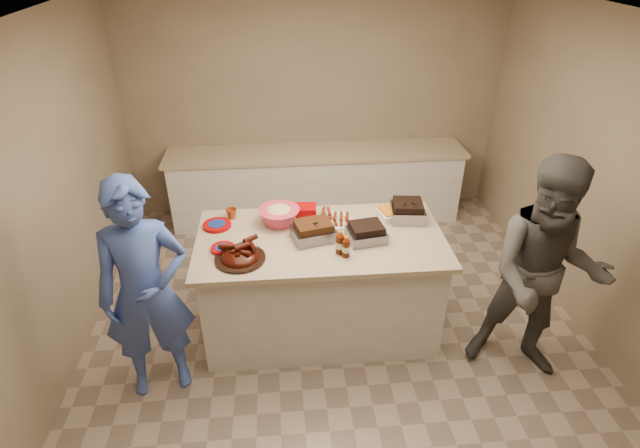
{
  "coord_description": "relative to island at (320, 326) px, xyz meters",
  "views": [
    {
      "loc": [
        -0.47,
        -3.37,
        3.21
      ],
      "look_at": [
        -0.14,
        0.19,
        1.08
      ],
      "focal_mm": 28.0,
      "sensor_mm": 36.0,
      "label": 1
    }
  ],
  "objects": [
    {
      "name": "plastic_cup",
      "position": [
        -0.76,
        0.39,
        0.98
      ],
      "size": [
        0.1,
        0.09,
        0.1
      ],
      "primitive_type": "imported",
      "rotation": [
        0.0,
        0.0,
        -0.01
      ],
      "color": "#853710",
      "rests_on": "island"
    },
    {
      "name": "pulled_pork_tray",
      "position": [
        -0.06,
        -0.02,
        0.98
      ],
      "size": [
        0.39,
        0.33,
        0.1
      ],
      "primitive_type": "cube",
      "rotation": [
        0.0,
        0.0,
        0.24
      ],
      "color": "#47230F",
      "rests_on": "island"
    },
    {
      "name": "sauce_bowl",
      "position": [
        -0.01,
        0.25,
        0.98
      ],
      "size": [
        0.14,
        0.04,
        0.14
      ],
      "primitive_type": "imported",
      "rotation": [
        0.0,
        0.0,
        -0.01
      ],
      "color": "silver",
      "rests_on": "island"
    },
    {
      "name": "back_counter",
      "position": [
        0.14,
        2.06,
        0.45
      ],
      "size": [
        3.6,
        0.64,
        0.9
      ],
      "primitive_type": null,
      "color": "silver",
      "rests_on": "ground"
    },
    {
      "name": "basket_stack",
      "position": [
        -0.11,
        0.36,
        0.98
      ],
      "size": [
        0.22,
        0.18,
        0.11
      ],
      "primitive_type": "cube",
      "rotation": [
        0.0,
        0.0,
        -0.08
      ],
      "color": "#9E0203",
      "rests_on": "island"
    },
    {
      "name": "sausage_plate",
      "position": [
        0.15,
        0.25,
        0.98
      ],
      "size": [
        0.36,
        0.36,
        0.05
      ],
      "primitive_type": "cylinder",
      "rotation": [
        0.0,
        0.0,
        -0.12
      ],
      "color": "silver",
      "rests_on": "island"
    },
    {
      "name": "plate_stack_large",
      "position": [
        -0.88,
        0.26,
        0.98
      ],
      "size": [
        0.24,
        0.24,
        0.03
      ],
      "primitive_type": "cylinder",
      "rotation": [
        0.0,
        0.0,
        -0.01
      ],
      "color": "#9E0203",
      "rests_on": "island"
    },
    {
      "name": "coleslaw_bowl",
      "position": [
        -0.34,
        0.25,
        0.98
      ],
      "size": [
        0.36,
        0.36,
        0.25
      ],
      "primitive_type": null,
      "rotation": [
        0.0,
        0.0,
        -0.01
      ],
      "color": "#D63453",
      "rests_on": "island"
    },
    {
      "name": "roasting_pan",
      "position": [
        0.79,
        0.24,
        0.98
      ],
      "size": [
        0.32,
        0.32,
        0.12
      ],
      "primitive_type": "cube",
      "rotation": [
        0.0,
        0.0,
        -0.12
      ],
      "color": "gray",
      "rests_on": "island"
    },
    {
      "name": "guest_gray",
      "position": [
        1.65,
        -0.63,
        0.0
      ],
      "size": [
        1.53,
        2.1,
        0.72
      ],
      "primitive_type": "imported",
      "rotation": [
        0.0,
        0.0,
        -0.36
      ],
      "color": "#504E49",
      "rests_on": "ground"
    },
    {
      "name": "brisket_tray",
      "position": [
        0.37,
        -0.07,
        0.98
      ],
      "size": [
        0.34,
        0.29,
        0.09
      ],
      "primitive_type": "cube",
      "rotation": [
        0.0,
        0.0,
        0.15
      ],
      "color": "black",
      "rests_on": "island"
    },
    {
      "name": "island",
      "position": [
        0.0,
        0.0,
        0.0
      ],
      "size": [
        2.08,
        1.11,
        0.98
      ],
      "primitive_type": null,
      "rotation": [
        0.0,
        0.0,
        -0.01
      ],
      "color": "silver",
      "rests_on": "ground"
    },
    {
      "name": "bbq_bottle_b",
      "position": [
        0.17,
        -0.3,
        0.98
      ],
      "size": [
        0.06,
        0.06,
        0.18
      ],
      "primitive_type": "cylinder",
      "rotation": [
        0.0,
        0.0,
        -0.01
      ],
      "color": "#3C1505",
      "rests_on": "island"
    },
    {
      "name": "plate_stack_small",
      "position": [
        -0.8,
        -0.12,
        0.98
      ],
      "size": [
        0.2,
        0.2,
        0.03
      ],
      "primitive_type": "cylinder",
      "rotation": [
        0.0,
        0.0,
        -0.01
      ],
      "color": "#9E0203",
      "rests_on": "island"
    },
    {
      "name": "mustard_bottle",
      "position": [
        -0.19,
        0.04,
        0.98
      ],
      "size": [
        0.04,
        0.04,
        0.12
      ],
      "primitive_type": "cylinder",
      "rotation": [
        0.0,
        0.0,
        -0.01
      ],
      "color": "yellow",
      "rests_on": "island"
    },
    {
      "name": "bbq_bottle_a",
      "position": [
        0.13,
        -0.25,
        0.98
      ],
      "size": [
        0.07,
        0.07,
        0.2
      ],
      "primitive_type": "cylinder",
      "rotation": [
        0.0,
        0.0,
        -0.01
      ],
      "color": "#3C1505",
      "rests_on": "island"
    },
    {
      "name": "guest_blue",
      "position": [
        -1.33,
        -0.53,
        0.0
      ],
      "size": [
        1.05,
        1.93,
        0.44
      ],
      "primitive_type": "imported",
      "rotation": [
        0.0,
        0.0,
        0.22
      ],
      "color": "#3F5AB5",
      "rests_on": "ground"
    },
    {
      "name": "mac_cheese_dish",
      "position": [
        0.7,
        0.29,
        0.98
      ],
      "size": [
        0.36,
        0.3,
        0.08
      ],
      "primitive_type": "cube",
      "rotation": [
        0.0,
        0.0,
        0.24
      ],
      "color": "orange",
      "rests_on": "island"
    },
    {
      "name": "rib_platter",
      "position": [
        -0.65,
        -0.26,
        0.98
      ],
      "size": [
        0.43,
        0.43,
        0.16
      ],
      "primitive_type": null,
      "rotation": [
        0.0,
        0.0,
        -0.08
      ],
      "color": "#3D0D04",
      "rests_on": "island"
    },
    {
      "name": "room",
      "position": [
        0.14,
        -0.14,
        0.0
      ],
      "size": [
        4.5,
        5.0,
        2.7
      ],
      "primitive_type": null,
      "color": "gray",
      "rests_on": "ground"
    }
  ]
}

